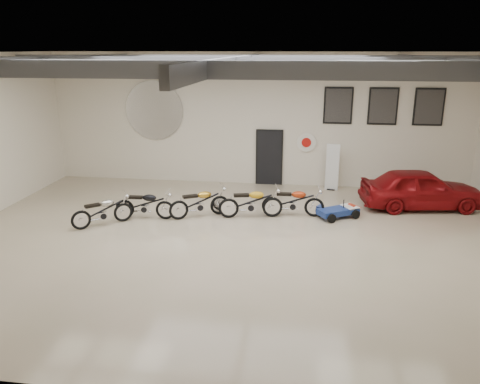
# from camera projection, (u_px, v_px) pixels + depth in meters

# --- Properties ---
(floor) EXTENTS (16.00, 12.00, 0.01)m
(floor) POSITION_uv_depth(u_px,v_px,m) (234.00, 243.00, 12.81)
(floor) COLOR tan
(floor) RESTS_ON ground
(ceiling) EXTENTS (16.00, 12.00, 0.01)m
(ceiling) POSITION_uv_depth(u_px,v_px,m) (233.00, 53.00, 11.34)
(ceiling) COLOR gray
(ceiling) RESTS_ON back_wall
(back_wall) EXTENTS (16.00, 0.02, 5.00)m
(back_wall) POSITION_uv_depth(u_px,v_px,m) (257.00, 120.00, 17.76)
(back_wall) COLOR beige
(back_wall) RESTS_ON floor
(ceiling_beams) EXTENTS (15.80, 11.80, 0.32)m
(ceiling_beams) POSITION_uv_depth(u_px,v_px,m) (233.00, 64.00, 11.41)
(ceiling_beams) COLOR slate
(ceiling_beams) RESTS_ON ceiling
(door) EXTENTS (0.92, 0.08, 2.10)m
(door) POSITION_uv_depth(u_px,v_px,m) (269.00, 158.00, 18.07)
(door) COLOR black
(door) RESTS_ON back_wall
(logo_plaque) EXTENTS (2.30, 0.06, 1.16)m
(logo_plaque) POSITION_uv_depth(u_px,v_px,m) (154.00, 111.00, 18.13)
(logo_plaque) COLOR silver
(logo_plaque) RESTS_ON back_wall
(poster_left) EXTENTS (1.05, 0.08, 1.35)m
(poster_left) POSITION_uv_depth(u_px,v_px,m) (338.00, 105.00, 17.16)
(poster_left) COLOR black
(poster_left) RESTS_ON back_wall
(poster_mid) EXTENTS (1.05, 0.08, 1.35)m
(poster_mid) POSITION_uv_depth(u_px,v_px,m) (383.00, 106.00, 16.95)
(poster_mid) COLOR black
(poster_mid) RESTS_ON back_wall
(poster_right) EXTENTS (1.05, 0.08, 1.35)m
(poster_right) POSITION_uv_depth(u_px,v_px,m) (429.00, 107.00, 16.75)
(poster_right) COLOR black
(poster_right) RESTS_ON back_wall
(oil_sign) EXTENTS (0.72, 0.10, 0.72)m
(oil_sign) POSITION_uv_depth(u_px,v_px,m) (306.00, 142.00, 17.70)
(oil_sign) COLOR white
(oil_sign) RESTS_ON back_wall
(banner_stand) EXTENTS (0.52, 0.29, 1.79)m
(banner_stand) POSITION_uv_depth(u_px,v_px,m) (332.00, 167.00, 17.38)
(banner_stand) COLOR white
(banner_stand) RESTS_ON floor
(motorcycle_silver) EXTENTS (1.75, 1.60, 0.94)m
(motorcycle_silver) POSITION_uv_depth(u_px,v_px,m) (102.00, 211.00, 13.96)
(motorcycle_silver) COLOR silver
(motorcycle_silver) RESTS_ON floor
(motorcycle_black) EXTENTS (1.86, 0.61, 0.96)m
(motorcycle_black) POSITION_uv_depth(u_px,v_px,m) (145.00, 204.00, 14.53)
(motorcycle_black) COLOR silver
(motorcycle_black) RESTS_ON floor
(motorcycle_gold) EXTENTS (1.96, 1.45, 0.99)m
(motorcycle_gold) POSITION_uv_depth(u_px,v_px,m) (199.00, 202.00, 14.66)
(motorcycle_gold) COLOR silver
(motorcycle_gold) RESTS_ON floor
(motorcycle_yellow) EXTENTS (2.06, 0.99, 1.03)m
(motorcycle_yellow) POSITION_uv_depth(u_px,v_px,m) (251.00, 202.00, 14.61)
(motorcycle_yellow) COLOR silver
(motorcycle_yellow) RESTS_ON floor
(motorcycle_red) EXTENTS (1.94, 0.66, 1.00)m
(motorcycle_red) POSITION_uv_depth(u_px,v_px,m) (293.00, 201.00, 14.75)
(motorcycle_red) COLOR silver
(motorcycle_red) RESTS_ON floor
(go_kart) EXTENTS (1.73, 1.44, 0.58)m
(go_kart) POSITION_uv_depth(u_px,v_px,m) (342.00, 208.00, 14.71)
(go_kart) COLOR navy
(go_kart) RESTS_ON floor
(vintage_car) EXTENTS (2.10, 4.07, 1.33)m
(vintage_car) POSITION_uv_depth(u_px,v_px,m) (421.00, 189.00, 15.47)
(vintage_car) COLOR maroon
(vintage_car) RESTS_ON floor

